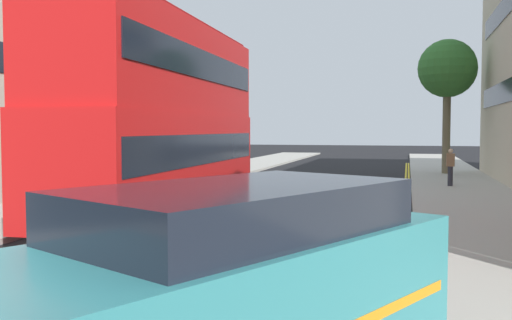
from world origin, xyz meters
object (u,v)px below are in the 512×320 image
Objects in this scene: taxi_minivan at (220,309)px; pedestrian_far at (450,166)px; double_decker_bus_away at (163,114)px; keep_left_bollard at (47,290)px.

taxi_minivan is 3.17× the size of pedestrian_far.
double_decker_bus_away is 14.07m from pedestrian_far.
taxi_minivan is at bearing -29.07° from keep_left_bollard.
double_decker_bus_away is (-2.45, 9.04, 2.42)m from keep_left_bollard.
keep_left_bollard is at bearing -107.03° from pedestrian_far.
double_decker_bus_away is 6.71× the size of pedestrian_far.
keep_left_bollard is 0.22× the size of taxi_minivan.
keep_left_bollard is 9.68m from double_decker_bus_away.
taxi_minivan is (5.25, -10.60, -1.96)m from double_decker_bus_away.
pedestrian_far is at bearing 72.97° from keep_left_bollard.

